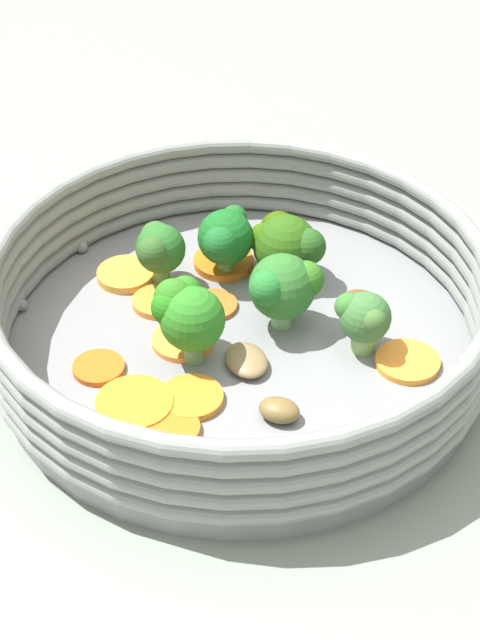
# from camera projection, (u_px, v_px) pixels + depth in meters

# --- Properties ---
(ground_plane) EXTENTS (4.00, 4.00, 0.00)m
(ground_plane) POSITION_uv_depth(u_px,v_px,m) (240.00, 357.00, 0.71)
(ground_plane) COLOR gray
(skillet) EXTENTS (0.31, 0.31, 0.02)m
(skillet) POSITION_uv_depth(u_px,v_px,m) (240.00, 347.00, 0.71)
(skillet) COLOR gray
(skillet) RESTS_ON ground_plane
(skillet_rim_wall) EXTENTS (0.33, 0.33, 0.06)m
(skillet_rim_wall) POSITION_uv_depth(u_px,v_px,m) (240.00, 301.00, 0.68)
(skillet_rim_wall) COLOR gray
(skillet_rim_wall) RESTS_ON skillet
(skillet_rivet_left) EXTENTS (0.01, 0.01, 0.01)m
(skillet_rivet_left) POSITION_uv_depth(u_px,v_px,m) (82.00, 247.00, 0.78)
(skillet_rivet_left) COLOR gray
(skillet_rivet_left) RESTS_ON skillet
(skillet_rivet_right) EXTENTS (0.01, 0.01, 0.01)m
(skillet_rivet_right) POSITION_uv_depth(u_px,v_px,m) (21.00, 305.00, 0.72)
(skillet_rivet_right) COLOR gray
(skillet_rivet_right) RESTS_ON skillet
(carrot_slice_0) EXTENTS (0.04, 0.04, 0.00)m
(carrot_slice_0) POSITION_uv_depth(u_px,v_px,m) (183.00, 342.00, 0.70)
(carrot_slice_0) COLOR orange
(carrot_slice_0) RESTS_ON skillet
(carrot_slice_1) EXTENTS (0.06, 0.06, 0.01)m
(carrot_slice_1) POSITION_uv_depth(u_px,v_px,m) (222.00, 262.00, 0.77)
(carrot_slice_1) COLOR orange
(carrot_slice_1) RESTS_ON skillet
(carrot_slice_2) EXTENTS (0.05, 0.05, 0.01)m
(carrot_slice_2) POSITION_uv_depth(u_px,v_px,m) (126.00, 274.00, 0.75)
(carrot_slice_2) COLOR orange
(carrot_slice_2) RESTS_ON skillet
(carrot_slice_3) EXTENTS (0.04, 0.04, 0.00)m
(carrot_slice_3) POSITION_uv_depth(u_px,v_px,m) (158.00, 302.00, 0.73)
(carrot_slice_3) COLOR orange
(carrot_slice_3) RESTS_ON skillet
(carrot_slice_4) EXTENTS (0.05, 0.05, 0.00)m
(carrot_slice_4) POSITION_uv_depth(u_px,v_px,m) (213.00, 305.00, 0.73)
(carrot_slice_4) COLOR orange
(carrot_slice_4) RESTS_ON skillet
(carrot_slice_5) EXTENTS (0.05, 0.05, 0.00)m
(carrot_slice_5) POSITION_uv_depth(u_px,v_px,m) (191.00, 398.00, 0.66)
(carrot_slice_5) COLOR orange
(carrot_slice_5) RESTS_ON skillet
(carrot_slice_6) EXTENTS (0.03, 0.03, 0.00)m
(carrot_slice_6) POSITION_uv_depth(u_px,v_px,m) (99.00, 368.00, 0.68)
(carrot_slice_6) COLOR #DB5B16
(carrot_slice_6) RESTS_ON skillet
(carrot_slice_7) EXTENTS (0.05, 0.05, 0.00)m
(carrot_slice_7) POSITION_uv_depth(u_px,v_px,m) (172.00, 429.00, 0.63)
(carrot_slice_7) COLOR orange
(carrot_slice_7) RESTS_ON skillet
(carrot_slice_8) EXTENTS (0.06, 0.06, 0.01)m
(carrot_slice_8) POSITION_uv_depth(u_px,v_px,m) (134.00, 404.00, 0.65)
(carrot_slice_8) COLOR orange
(carrot_slice_8) RESTS_ON skillet
(carrot_slice_9) EXTENTS (0.06, 0.06, 0.00)m
(carrot_slice_9) POSITION_uv_depth(u_px,v_px,m) (408.00, 362.00, 0.68)
(carrot_slice_9) COLOR orange
(carrot_slice_9) RESTS_ON skillet
(broccoli_floret_0) EXTENTS (0.05, 0.05, 0.05)m
(broccoli_floret_0) POSITION_uv_depth(u_px,v_px,m) (286.00, 244.00, 0.74)
(broccoli_floret_0) COLOR #8DA56B
(broccoli_floret_0) RESTS_ON skillet
(broccoli_floret_1) EXTENTS (0.05, 0.04, 0.05)m
(broccoli_floret_1) POSITION_uv_depth(u_px,v_px,m) (283.00, 287.00, 0.69)
(broccoli_floret_1) COLOR #7EAB6E
(broccoli_floret_1) RESTS_ON skillet
(broccoli_floret_2) EXTENTS (0.05, 0.05, 0.06)m
(broccoli_floret_2) POSITION_uv_depth(u_px,v_px,m) (187.00, 314.00, 0.67)
(broccoli_floret_2) COLOR #74A160
(broccoli_floret_2) RESTS_ON skillet
(broccoli_floret_3) EXTENTS (0.03, 0.04, 0.05)m
(broccoli_floret_3) POSITION_uv_depth(u_px,v_px,m) (159.00, 248.00, 0.73)
(broccoli_floret_3) COLOR #5D9048
(broccoli_floret_3) RESTS_ON skillet
(broccoli_floret_4) EXTENTS (0.04, 0.04, 0.04)m
(broccoli_floret_4) POSITION_uv_depth(u_px,v_px,m) (364.00, 318.00, 0.68)
(broccoli_floret_4) COLOR #83B05F
(broccoli_floret_4) RESTS_ON skillet
(broccoli_floret_5) EXTENTS (0.04, 0.05, 0.05)m
(broccoli_floret_5) POSITION_uv_depth(u_px,v_px,m) (226.00, 238.00, 0.74)
(broccoli_floret_5) COLOR #659445
(broccoli_floret_5) RESTS_ON skillet
(mushroom_piece_0) EXTENTS (0.03, 0.02, 0.01)m
(mushroom_piece_0) POSITION_uv_depth(u_px,v_px,m) (360.00, 299.00, 0.73)
(mushroom_piece_0) COLOR brown
(mushroom_piece_0) RESTS_ON skillet
(mushroom_piece_1) EXTENTS (0.03, 0.04, 0.01)m
(mushroom_piece_1) POSITION_uv_depth(u_px,v_px,m) (252.00, 360.00, 0.68)
(mushroom_piece_1) COLOR olive
(mushroom_piece_1) RESTS_ON skillet
(mushroom_piece_2) EXTENTS (0.03, 0.03, 0.01)m
(mushroom_piece_2) POSITION_uv_depth(u_px,v_px,m) (279.00, 410.00, 0.64)
(mushroom_piece_2) COLOR brown
(mushroom_piece_2) RESTS_ON skillet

